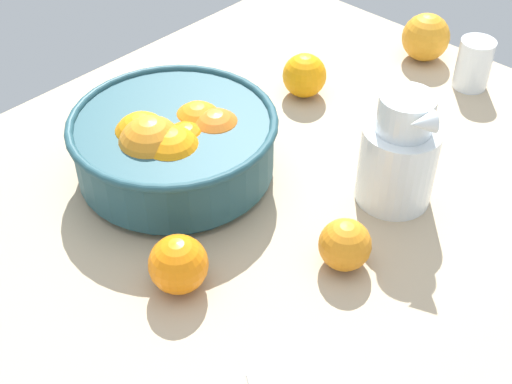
{
  "coord_description": "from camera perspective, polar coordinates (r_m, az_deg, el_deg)",
  "views": [
    {
      "loc": [
        -45.74,
        -47.57,
        62.54
      ],
      "look_at": [
        2.19,
        -2.25,
        4.85
      ],
      "focal_mm": 48.9,
      "sensor_mm": 36.0,
      "label": 1
    }
  ],
  "objects": [
    {
      "name": "loose_orange_1",
      "position": [
        1.25,
        13.72,
        12.2
      ],
      "size": [
        8.14,
        8.14,
        8.14
      ],
      "primitive_type": "sphere",
      "color": "orange",
      "rests_on": "ground_plane"
    },
    {
      "name": "juice_pitcher",
      "position": [
        0.92,
        11.49,
        2.5
      ],
      "size": [
        10.59,
        13.42,
        16.7
      ],
      "color": "white",
      "rests_on": "ground_plane"
    },
    {
      "name": "loose_orange_2",
      "position": [
        0.84,
        7.29,
        -4.3
      ],
      "size": [
        6.42,
        6.42,
        6.42
      ],
      "primitive_type": "sphere",
      "color": "orange",
      "rests_on": "ground_plane"
    },
    {
      "name": "ground_plane",
      "position": [
        0.92,
        -1.96,
        -3.0
      ],
      "size": [
        119.42,
        86.82,
        3.0
      ],
      "primitive_type": "cube",
      "color": "tan"
    },
    {
      "name": "loose_orange_3",
      "position": [
        0.81,
        -6.37,
        -5.91
      ],
      "size": [
        7.03,
        7.03,
        7.03
      ],
      "primitive_type": "sphere",
      "color": "orange",
      "rests_on": "ground_plane"
    },
    {
      "name": "fruit_bowl",
      "position": [
        0.95,
        -6.68,
        3.96
      ],
      "size": [
        28.21,
        28.21,
        11.8
      ],
      "color": "#234C56",
      "rests_on": "ground_plane"
    },
    {
      "name": "loose_orange_0",
      "position": [
        1.13,
        3.99,
        9.49
      ],
      "size": [
        7.05,
        7.05,
        7.05
      ],
      "primitive_type": "sphere",
      "color": "orange",
      "rests_on": "ground_plane"
    },
    {
      "name": "juice_glass",
      "position": [
        1.2,
        17.34,
        9.79
      ],
      "size": [
        5.6,
        5.6,
        8.27
      ],
      "color": "white",
      "rests_on": "ground_plane"
    }
  ]
}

